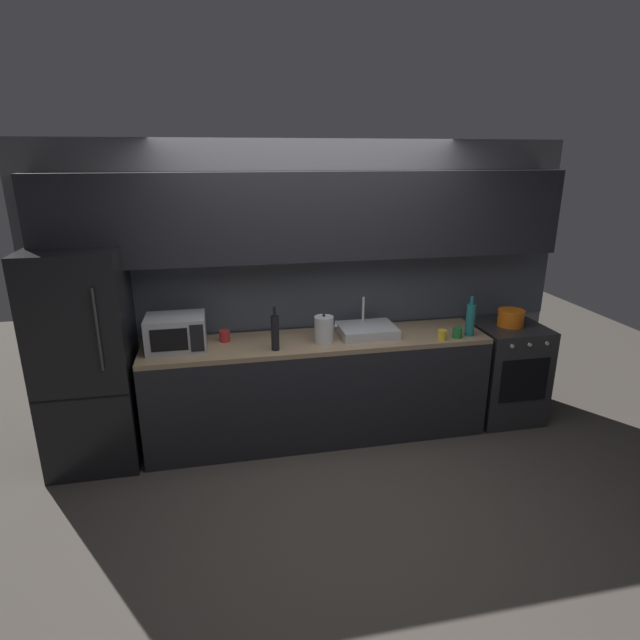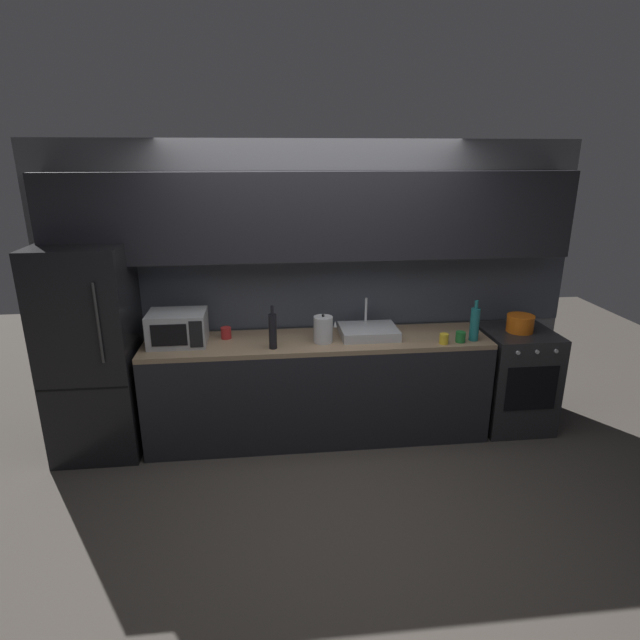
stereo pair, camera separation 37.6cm
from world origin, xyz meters
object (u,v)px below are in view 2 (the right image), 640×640
at_px(refrigerator, 93,352).
at_px(mug_green, 460,337).
at_px(wine_bottle_dark, 273,331).
at_px(mug_red, 226,333).
at_px(wine_bottle_teal, 475,324).
at_px(mug_yellow, 444,339).
at_px(oven_range, 514,379).
at_px(microwave, 178,328).
at_px(kettle, 323,329).
at_px(cooking_pot, 520,323).

distance_m(refrigerator, mug_green, 2.99).
relative_size(wine_bottle_dark, mug_red, 3.69).
relative_size(wine_bottle_teal, mug_yellow, 4.05).
height_order(oven_range, microwave, microwave).
distance_m(kettle, mug_green, 1.13).
height_order(refrigerator, mug_green, refrigerator).
xyz_separation_m(oven_range, mug_red, (-2.54, 0.11, 0.50)).
height_order(wine_bottle_dark, cooking_pot, wine_bottle_dark).
height_order(kettle, cooking_pot, kettle).
height_order(refrigerator, kettle, refrigerator).
bearing_deg(oven_range, wine_bottle_teal, -161.70).
bearing_deg(kettle, mug_red, 167.65).
height_order(kettle, wine_bottle_teal, wine_bottle_teal).
bearing_deg(mug_yellow, refrigerator, 175.56).
relative_size(mug_green, mug_yellow, 1.04).
distance_m(refrigerator, mug_yellow, 2.84).
bearing_deg(refrigerator, wine_bottle_teal, -3.03).
distance_m(wine_bottle_dark, mug_red, 0.49).
height_order(refrigerator, wine_bottle_teal, refrigerator).
bearing_deg(microwave, wine_bottle_dark, -13.91).
bearing_deg(refrigerator, mug_green, -3.76).
relative_size(microwave, mug_red, 4.81).
distance_m(refrigerator, microwave, 0.70).
height_order(microwave, kettle, microwave).
distance_m(oven_range, mug_yellow, 0.94).
xyz_separation_m(wine_bottle_teal, mug_yellow, (-0.27, -0.06, -0.10)).
bearing_deg(mug_green, refrigerator, 176.24).
bearing_deg(mug_red, wine_bottle_teal, -7.57).
height_order(refrigerator, cooking_pot, refrigerator).
height_order(wine_bottle_dark, mug_green, wine_bottle_dark).
bearing_deg(wine_bottle_dark, mug_green, -0.94).
bearing_deg(wine_bottle_teal, kettle, 175.55).
bearing_deg(mug_red, cooking_pot, -2.43).
bearing_deg(mug_green, cooking_pot, 17.78).
xyz_separation_m(oven_range, kettle, (-1.74, -0.07, 0.56)).
bearing_deg(wine_bottle_teal, oven_range, 18.30).
distance_m(refrigerator, mug_red, 1.07).
xyz_separation_m(refrigerator, mug_yellow, (2.83, -0.22, 0.08)).
relative_size(kettle, mug_red, 2.52).
relative_size(refrigerator, mug_red, 18.10).
xyz_separation_m(kettle, wine_bottle_dark, (-0.41, -0.10, 0.04)).
bearing_deg(microwave, refrigerator, -178.45).
bearing_deg(mug_red, kettle, -12.35).
height_order(kettle, mug_green, kettle).
relative_size(microwave, wine_bottle_teal, 1.33).
bearing_deg(kettle, wine_bottle_teal, -4.45).
bearing_deg(oven_range, microwave, 179.61).
height_order(kettle, mug_yellow, kettle).
distance_m(kettle, wine_bottle_teal, 1.25).
bearing_deg(refrigerator, mug_red, 5.83).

